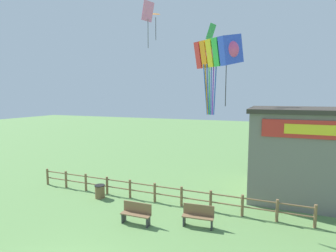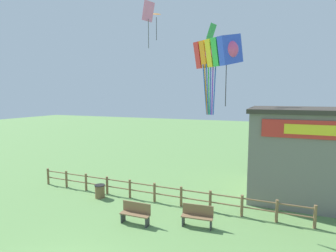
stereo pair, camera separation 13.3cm
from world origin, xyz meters
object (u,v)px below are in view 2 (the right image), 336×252
Objects in this scene: kite_pink_diamond at (148,15)px; kite_green_diamond at (211,38)px; trash_bin at (100,191)px; kite_cyan_delta at (226,61)px; seaside_building at (330,154)px; park_bench_by_building at (197,215)px; kite_orange_delta at (156,16)px; park_bench_near_fence at (136,213)px; kite_rainbow_parafoil at (218,52)px.

kite_green_diamond is at bearing 9.49° from kite_pink_diamond.
kite_green_diamond reaches higher than trash_bin.
kite_cyan_delta is at bearing -60.58° from kite_green_diamond.
trash_bin is at bearing -93.98° from kite_pink_diamond.
kite_green_diamond is at bearing 167.20° from seaside_building.
kite_orange_delta is at bearing 124.04° from park_bench_by_building.
park_bench_near_fence is 0.44× the size of kite_green_diamond.
seaside_building is 2.37× the size of kite_rainbow_parafoil.
kite_green_diamond is (4.96, -1.60, -2.48)m from kite_orange_delta.
park_bench_near_fence is 15.99m from kite_orange_delta.
kite_cyan_delta is (-5.75, -1.13, 5.33)m from seaside_building.
park_bench_near_fence is 2.84m from park_bench_by_building.
park_bench_by_building is (-6.05, -5.97, -2.11)m from seaside_building.
kite_green_diamond reaches higher than park_bench_by_building.
kite_pink_diamond reaches higher than kite_cyan_delta.
kite_cyan_delta is at bearing -33.91° from kite_orange_delta.
kite_rainbow_parafoil is (0.45, 1.52, 7.41)m from park_bench_by_building.
park_bench_near_fence is at bearing -70.70° from kite_orange_delta.
trash_bin is at bearing -127.16° from kite_green_diamond.
park_bench_near_fence is 14.00m from kite_pink_diamond.
kite_pink_diamond is 7.49m from kite_cyan_delta.
kite_cyan_delta is (-0.16, 3.33, 0.02)m from kite_rainbow_parafoil.
kite_rainbow_parafoil is 3.33m from kite_cyan_delta.
kite_pink_diamond is 2.48m from kite_orange_delta.
kite_pink_diamond is (-11.84, 0.91, 9.18)m from seaside_building.
park_bench_by_building is at bearing -93.48° from kite_cyan_delta.
seaside_building is 8.90m from kite_rainbow_parafoil.
trash_bin is at bearing -158.51° from seaside_building.
seaside_building is 7.92m from kite_cyan_delta.
trash_bin is 10.63m from kite_cyan_delta.
seaside_building reaches higher than trash_bin.
park_bench_near_fence is 8.39m from kite_rainbow_parafoil.
seaside_building is 15.01m from kite_pink_diamond.
kite_orange_delta is at bearing 165.12° from seaside_building.
kite_pink_diamond is at bearing 161.51° from kite_cyan_delta.
trash_bin is (-3.48, 1.97, -0.13)m from park_bench_near_fence.
kite_orange_delta is at bearing 100.58° from kite_pink_diamond.
seaside_building is at bearing 11.10° from kite_cyan_delta.
park_bench_by_building is at bearing -10.54° from trash_bin.
trash_bin is 12.57m from kite_green_diamond.
kite_green_diamond is at bearing 52.84° from trash_bin.
kite_rainbow_parafoil is 11.17m from kite_orange_delta.
kite_pink_diamond is (-6.25, 5.37, 3.87)m from kite_rainbow_parafoil.
kite_cyan_delta is (0.29, 4.84, 7.43)m from park_bench_by_building.
kite_pink_diamond is at bearing 111.81° from park_bench_near_fence.
kite_orange_delta reaches higher than kite_green_diamond.
park_bench_near_fence is 9.82m from kite_cyan_delta.
kite_orange_delta reaches higher than park_bench_by_building.
kite_pink_diamond is at bearing 86.02° from trash_bin.
trash_bin is at bearing 169.46° from park_bench_by_building.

